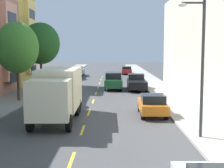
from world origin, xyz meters
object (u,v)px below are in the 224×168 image
at_px(parked_suv_burgundy, 50,85).
at_px(parked_pickup_charcoal, 72,73).
at_px(parked_pickup_black, 136,83).
at_px(delivery_box_truck, 57,91).
at_px(street_lamp, 199,59).
at_px(parked_hatchback_orange, 151,105).
at_px(street_tree_farthest, 40,44).
at_px(moving_forest_sedan, 112,81).
at_px(parked_sedan_red, 126,70).
at_px(street_tree_third, 16,48).
at_px(parked_pickup_sky, 77,71).

bearing_deg(parked_suv_burgundy, parked_pickup_charcoal, 89.80).
bearing_deg(parked_pickup_black, delivery_box_truck, -112.24).
bearing_deg(street_lamp, parked_hatchback_orange, 104.78).
distance_m(street_tree_farthest, parked_pickup_black, 11.66).
distance_m(street_tree_farthest, moving_forest_sedan, 9.21).
bearing_deg(parked_sedan_red, street_tree_third, -109.04).
distance_m(parked_hatchback_orange, parked_sedan_red, 36.76).
height_order(delivery_box_truck, parked_sedan_red, delivery_box_truck).
bearing_deg(parked_suv_burgundy, parked_pickup_black, 25.45).
xyz_separation_m(street_tree_third, parked_pickup_charcoal, (2.06, 21.86, -3.83)).
xyz_separation_m(parked_pickup_sky, moving_forest_sedan, (6.05, -18.61, 0.16)).
bearing_deg(street_tree_third, parked_pickup_charcoal, 84.61).
bearing_deg(parked_pickup_charcoal, street_lamp, -72.89).
height_order(street_tree_third, moving_forest_sedan, street_tree_third).
relative_size(street_tree_farthest, street_lamp, 1.09).
relative_size(delivery_box_truck, parked_sedan_red, 1.66).
xyz_separation_m(street_lamp, parked_sedan_red, (-1.63, 42.59, -3.30)).
height_order(parked_pickup_charcoal, parked_suv_burgundy, parked_suv_burgundy).
bearing_deg(moving_forest_sedan, street_lamp, -78.47).
relative_size(parked_sedan_red, moving_forest_sedan, 0.94).
bearing_deg(parked_pickup_sky, street_lamp, -75.32).
xyz_separation_m(street_tree_farthest, parked_hatchback_orange, (10.81, -14.71, -4.42)).
bearing_deg(parked_pickup_charcoal, parked_suv_burgundy, -90.20).
bearing_deg(moving_forest_sedan, parked_pickup_sky, 108.02).
xyz_separation_m(street_tree_third, moving_forest_sedan, (8.20, 8.79, -3.68)).
relative_size(street_lamp, moving_forest_sedan, 1.41).
relative_size(parked_hatchback_orange, parked_suv_burgundy, 0.83).
height_order(street_lamp, parked_pickup_sky, street_lamp).
relative_size(street_tree_third, delivery_box_truck, 0.89).
height_order(street_tree_third, street_lamp, street_lamp).
relative_size(street_tree_third, parked_pickup_charcoal, 1.26).
distance_m(street_tree_third, street_tree_farthest, 9.00).
bearing_deg(street_tree_third, street_tree_farthest, 90.00).
relative_size(street_lamp, parked_hatchback_orange, 1.68).
bearing_deg(street_tree_farthest, delivery_box_truck, -73.93).
xyz_separation_m(street_tree_third, parked_pickup_black, (10.78, 8.15, -3.83)).
xyz_separation_m(parked_suv_burgundy, moving_forest_sedan, (6.20, 4.82, 0.00)).
bearing_deg(street_tree_farthest, street_lamp, -58.98).
bearing_deg(parked_pickup_charcoal, parked_pickup_sky, 89.13).
xyz_separation_m(delivery_box_truck, parked_pickup_sky, (-2.45, 34.37, -1.03)).
bearing_deg(delivery_box_truck, parked_pickup_black, 67.76).
xyz_separation_m(street_lamp, parked_pickup_charcoal, (-10.28, 33.40, -3.23)).
relative_size(delivery_box_truck, parked_pickup_charcoal, 1.41).
distance_m(street_lamp, parked_hatchback_orange, 6.87).
bearing_deg(parked_pickup_black, street_tree_farthest, 175.56).
bearing_deg(street_lamp, parked_sedan_red, 92.19).
height_order(street_tree_farthest, parked_pickup_sky, street_tree_farthest).
relative_size(parked_suv_burgundy, parked_sedan_red, 1.06).
distance_m(delivery_box_truck, parked_hatchback_orange, 6.43).
bearing_deg(moving_forest_sedan, street_tree_third, -133.01).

